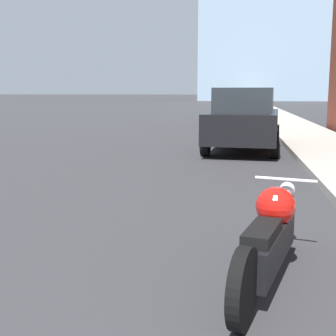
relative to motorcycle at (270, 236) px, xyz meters
name	(u,v)px	position (x,y,z in m)	size (l,w,h in m)	color
sidewalk	(267,110)	(2.23, 35.10, -0.31)	(2.22, 240.00, 0.15)	#9E998E
motorcycle	(270,236)	(0.00, 0.00, 0.00)	(0.87, 2.36, 0.79)	black
parked_car_black	(244,120)	(-0.10, 9.04, 0.48)	(2.21, 4.24, 1.74)	black
parked_car_red	(241,106)	(-0.05, 19.70, 0.49)	(2.02, 4.53, 1.73)	red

